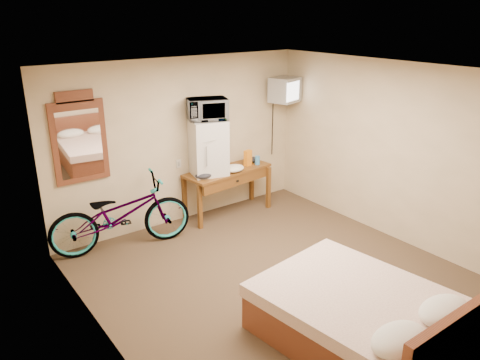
{
  "coord_description": "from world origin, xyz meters",
  "views": [
    {
      "loc": [
        -3.35,
        -3.71,
        3.13
      ],
      "look_at": [
        -0.13,
        0.65,
        1.14
      ],
      "focal_mm": 35.0,
      "sensor_mm": 36.0,
      "label": 1
    }
  ],
  "objects_px": {
    "desk": "(229,177)",
    "microwave": "(207,109)",
    "blue_cup": "(257,160)",
    "bicycle": "(121,214)",
    "mini_fridge": "(208,147)",
    "wall_mirror": "(79,139)",
    "bed": "(366,319)",
    "crt_television": "(285,90)"
  },
  "relations": [
    {
      "from": "microwave",
      "to": "blue_cup",
      "type": "distance_m",
      "value": 1.28
    },
    {
      "from": "blue_cup",
      "to": "bicycle",
      "type": "xyz_separation_m",
      "value": [
        -2.38,
        -0.02,
        -0.32
      ]
    },
    {
      "from": "blue_cup",
      "to": "desk",
      "type": "bearing_deg",
      "value": 174.58
    },
    {
      "from": "microwave",
      "to": "wall_mirror",
      "type": "xyz_separation_m",
      "value": [
        -1.84,
        0.22,
        -0.21
      ]
    },
    {
      "from": "desk",
      "to": "crt_television",
      "type": "xyz_separation_m",
      "value": [
        1.15,
        0.02,
        1.26
      ]
    },
    {
      "from": "desk",
      "to": "blue_cup",
      "type": "bearing_deg",
      "value": -5.42
    },
    {
      "from": "crt_television",
      "to": "microwave",
      "type": "bearing_deg",
      "value": 178.92
    },
    {
      "from": "bicycle",
      "to": "mini_fridge",
      "type": "bearing_deg",
      "value": -73.88
    },
    {
      "from": "mini_fridge",
      "to": "crt_television",
      "type": "height_order",
      "value": "crt_television"
    },
    {
      "from": "desk",
      "to": "mini_fridge",
      "type": "height_order",
      "value": "mini_fridge"
    },
    {
      "from": "mini_fridge",
      "to": "bed",
      "type": "bearing_deg",
      "value": -96.72
    },
    {
      "from": "desk",
      "to": "microwave",
      "type": "distance_m",
      "value": 1.17
    },
    {
      "from": "desk",
      "to": "bed",
      "type": "xyz_separation_m",
      "value": [
        -0.75,
        -3.38,
        -0.34
      ]
    },
    {
      "from": "microwave",
      "to": "bicycle",
      "type": "height_order",
      "value": "microwave"
    },
    {
      "from": "bed",
      "to": "wall_mirror",
      "type": "bearing_deg",
      "value": 111.41
    },
    {
      "from": "mini_fridge",
      "to": "crt_television",
      "type": "bearing_deg",
      "value": -1.07
    },
    {
      "from": "desk",
      "to": "mini_fridge",
      "type": "bearing_deg",
      "value": 171.51
    },
    {
      "from": "desk",
      "to": "blue_cup",
      "type": "relative_size",
      "value": 10.43
    },
    {
      "from": "wall_mirror",
      "to": "crt_television",
      "type": "bearing_deg",
      "value": -4.31
    },
    {
      "from": "mini_fridge",
      "to": "wall_mirror",
      "type": "bearing_deg",
      "value": 173.08
    },
    {
      "from": "blue_cup",
      "to": "crt_television",
      "type": "relative_size",
      "value": 0.23
    },
    {
      "from": "wall_mirror",
      "to": "bicycle",
      "type": "bearing_deg",
      "value": -46.09
    },
    {
      "from": "bicycle",
      "to": "bed",
      "type": "distance_m",
      "value": 3.49
    },
    {
      "from": "desk",
      "to": "mini_fridge",
      "type": "relative_size",
      "value": 1.76
    },
    {
      "from": "mini_fridge",
      "to": "blue_cup",
      "type": "distance_m",
      "value": 0.95
    },
    {
      "from": "crt_television",
      "to": "bicycle",
      "type": "bearing_deg",
      "value": -178.25
    },
    {
      "from": "wall_mirror",
      "to": "bed",
      "type": "distance_m",
      "value": 4.12
    },
    {
      "from": "mini_fridge",
      "to": "microwave",
      "type": "relative_size",
      "value": 1.46
    },
    {
      "from": "crt_television",
      "to": "wall_mirror",
      "type": "bearing_deg",
      "value": 175.69
    },
    {
      "from": "microwave",
      "to": "desk",
      "type": "bearing_deg",
      "value": 12.18
    },
    {
      "from": "microwave",
      "to": "wall_mirror",
      "type": "distance_m",
      "value": 1.86
    },
    {
      "from": "wall_mirror",
      "to": "bed",
      "type": "height_order",
      "value": "wall_mirror"
    },
    {
      "from": "crt_television",
      "to": "bed",
      "type": "bearing_deg",
      "value": -119.15
    },
    {
      "from": "desk",
      "to": "wall_mirror",
      "type": "relative_size",
      "value": 1.22
    },
    {
      "from": "mini_fridge",
      "to": "blue_cup",
      "type": "height_order",
      "value": "mini_fridge"
    },
    {
      "from": "microwave",
      "to": "mini_fridge",
      "type": "bearing_deg",
      "value": -103.03
    },
    {
      "from": "crt_television",
      "to": "bicycle",
      "type": "height_order",
      "value": "crt_television"
    },
    {
      "from": "mini_fridge",
      "to": "wall_mirror",
      "type": "xyz_separation_m",
      "value": [
        -1.84,
        0.22,
        0.37
      ]
    },
    {
      "from": "wall_mirror",
      "to": "bicycle",
      "type": "relative_size",
      "value": 0.63
    },
    {
      "from": "bed",
      "to": "desk",
      "type": "bearing_deg",
      "value": 77.48
    },
    {
      "from": "desk",
      "to": "bed",
      "type": "relative_size",
      "value": 0.71
    },
    {
      "from": "desk",
      "to": "microwave",
      "type": "height_order",
      "value": "microwave"
    }
  ]
}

